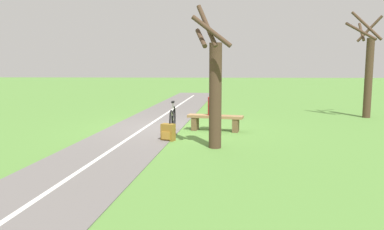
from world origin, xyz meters
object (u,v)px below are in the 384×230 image
(bench, at_px, (215,120))
(backpack, at_px, (168,132))
(person_seated, at_px, (214,104))
(tree_far_left, at_px, (214,88))
(bicycle, at_px, (173,120))
(tree_far_right, at_px, (368,70))

(bench, xyz_separation_m, backpack, (1.26, 1.48, -0.11))
(person_seated, distance_m, tree_far_left, 2.42)
(person_seated, bearing_deg, bicycle, 40.35)
(bicycle, relative_size, tree_far_left, 0.52)
(bench, distance_m, person_seated, 0.48)
(bicycle, xyz_separation_m, tree_far_right, (-6.83, -3.59, 1.36))
(person_seated, bearing_deg, bench, -180.00)
(bench, distance_m, bicycle, 1.35)
(backpack, distance_m, tree_far_left, 1.89)
(bicycle, relative_size, backpack, 3.94)
(tree_far_left, height_order, tree_far_right, tree_far_right)
(person_seated, distance_m, bicycle, 1.38)
(backpack, relative_size, tree_far_left, 0.13)
(tree_far_right, bearing_deg, tree_far_left, 43.12)
(bench, distance_m, tree_far_left, 2.57)
(bicycle, relative_size, tree_far_right, 0.45)
(bench, relative_size, tree_far_left, 0.51)
(person_seated, distance_m, tree_far_right, 6.47)
(person_seated, relative_size, bicycle, 0.44)
(person_seated, height_order, tree_far_left, tree_far_left)
(bicycle, bearing_deg, backpack, -3.04)
(tree_far_right, bearing_deg, backpack, 33.17)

